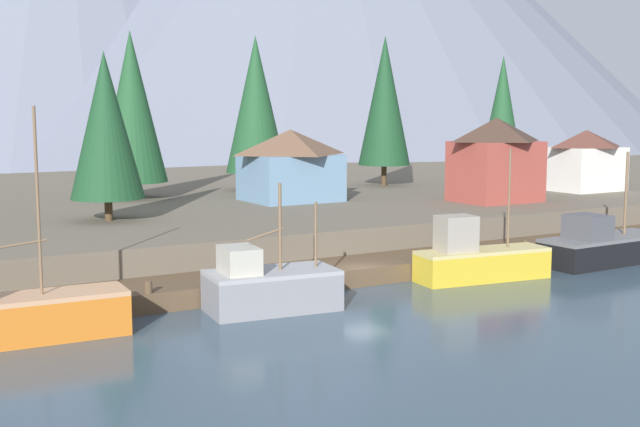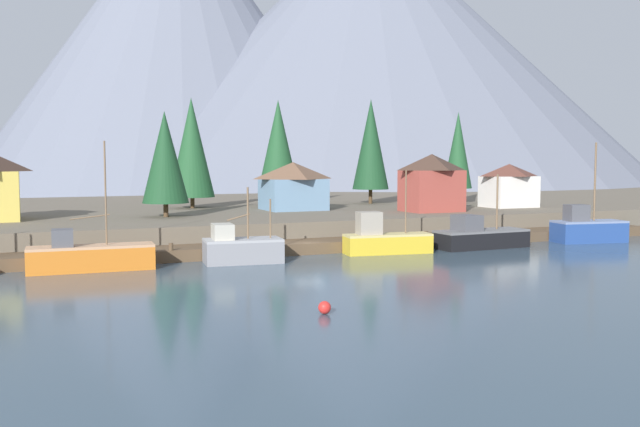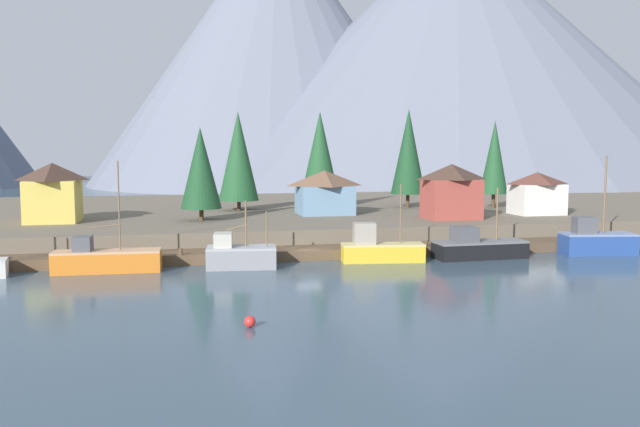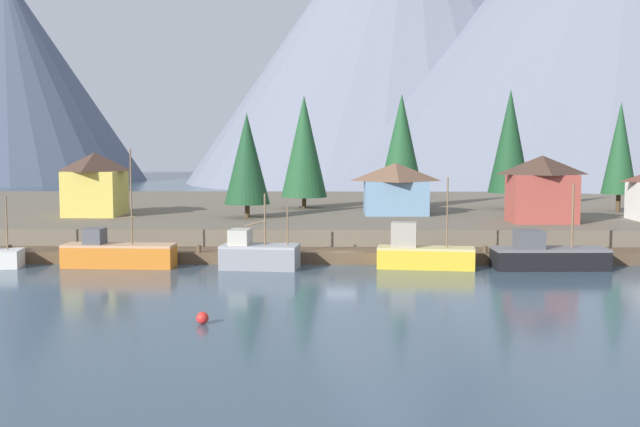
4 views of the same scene
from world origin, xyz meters
The scene contains 20 objects.
ground_plane centered at (0.00, 20.00, -0.50)m, with size 400.00×400.00×1.00m, color #384C5B.
dock centered at (0.00, 1.99, 0.50)m, with size 80.00×4.00×1.60m.
shoreline_bank centered at (0.00, 32.00, 1.25)m, with size 400.00×56.00×2.50m, color #665B4C.
mountain_central_peak centered at (19.55, 146.30, 42.32)m, with size 118.09×118.09×84.64m, color slate.
mountain_east_peak centered at (70.37, 126.32, 39.31)m, with size 161.78×161.78×78.62m, color slate.
fishing_boat_orange centered at (-18.42, -1.52, 1.10)m, with size 9.20×2.81×9.71m.
fishing_boat_grey centered at (-6.81, -2.02, 1.16)m, with size 6.50×3.76×6.10m.
fishing_boat_yellow centered at (6.52, -1.71, 1.21)m, with size 8.03×3.26×7.39m.
fishing_boat_black centered at (16.60, -1.83, 1.08)m, with size 9.19×3.34×6.94m.
fishing_boat_blue centered at (29.53, -2.18, 1.33)m, with size 7.58×4.09×10.05m.
house_yellow centered at (-25.96, 17.75, 5.91)m, with size 5.76×6.75×6.68m.
house_blue centered at (6.03, 19.70, 5.34)m, with size 7.02×6.24×5.56m.
house_red centered at (19.49, 11.21, 5.80)m, with size 6.40×5.01×6.47m.
house_white centered at (32.21, 13.66, 5.22)m, with size 6.29×4.69×5.33m.
conifer_near_left centered at (-9.55, 15.34, 8.58)m, with size 4.69×4.69×10.75m.
conifer_near_right centered at (19.76, 26.68, 10.40)m, with size 4.85×4.85×13.88m.
conifer_mid_left centered at (31.27, 23.32, 9.62)m, with size 3.86×3.86×12.27m.
conifer_mid_right centered at (7.37, 28.54, 10.04)m, with size 5.36×5.36×13.51m.
conifer_back_left centered at (-4.13, 27.23, 9.80)m, with size 5.39×5.39×13.27m.
channel_buoy centered at (-8.05, -21.80, 0.35)m, with size 0.70×0.70×0.70m, color red.
Camera 3 is at (-12.06, -59.55, 10.60)m, focal length 36.07 mm.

